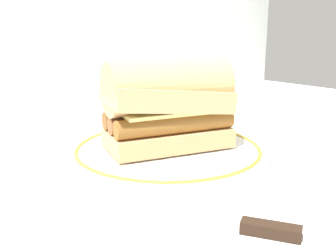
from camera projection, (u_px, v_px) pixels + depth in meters
name	position (u px, v px, depth m)	size (l,w,h in m)	color
ground_plane	(178.00, 166.00, 0.56)	(1.50, 1.50, 0.00)	white
plate	(168.00, 151.00, 0.60)	(0.29, 0.29, 0.01)	white
sausage_sandwich	(168.00, 104.00, 0.58)	(0.19, 0.14, 0.12)	tan
drinking_glass	(92.00, 100.00, 0.76)	(0.06, 0.06, 0.11)	silver
salt_shaker	(183.00, 105.00, 0.78)	(0.04, 0.04, 0.07)	white
butter_knife	(307.00, 238.00, 0.37)	(0.08, 0.14, 0.01)	silver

